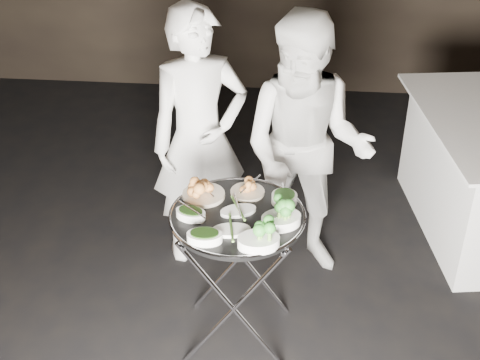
# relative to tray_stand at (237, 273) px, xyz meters

# --- Properties ---
(floor) EXTENTS (6.00, 7.00, 0.05)m
(floor) POSITION_rel_tray_stand_xyz_m (0.03, -0.15, -0.49)
(floor) COLOR black
(floor) RESTS_ON ground
(tray_stand) EXTENTS (0.56, 0.48, 0.83)m
(tray_stand) POSITION_rel_tray_stand_xyz_m (0.00, 0.00, 0.00)
(tray_stand) COLOR silver
(tray_stand) RESTS_ON floor
(serving_tray) EXTENTS (0.69, 0.69, 0.04)m
(serving_tray) POSITION_rel_tray_stand_xyz_m (0.00, 0.00, 0.37)
(serving_tray) COLOR black
(serving_tray) RESTS_ON tray_stand
(potato_plate_a) EXTENTS (0.22, 0.22, 0.08)m
(potato_plate_a) POSITION_rel_tray_stand_xyz_m (-0.19, 0.15, 0.41)
(potato_plate_a) COLOR beige
(potato_plate_a) RESTS_ON serving_tray
(potato_plate_b) EXTENTS (0.18, 0.18, 0.06)m
(potato_plate_b) POSITION_rel_tray_stand_xyz_m (0.04, 0.20, 0.40)
(potato_plate_b) COLOR beige
(potato_plate_b) RESTS_ON serving_tray
(greens_bowl) EXTENTS (0.13, 0.13, 0.08)m
(greens_bowl) POSITION_rel_tray_stand_xyz_m (0.23, 0.13, 0.41)
(greens_bowl) COLOR white
(greens_bowl) RESTS_ON serving_tray
(asparagus_plate_a) EXTENTS (0.21, 0.17, 0.04)m
(asparagus_plate_a) POSITION_rel_tray_stand_xyz_m (0.00, 0.02, 0.39)
(asparagus_plate_a) COLOR white
(asparagus_plate_a) RESTS_ON serving_tray
(asparagus_plate_b) EXTENTS (0.20, 0.14, 0.04)m
(asparagus_plate_b) POSITION_rel_tray_stand_xyz_m (-0.02, -0.15, 0.39)
(asparagus_plate_b) COLOR white
(asparagus_plate_b) RESTS_ON serving_tray
(spinach_bowl_a) EXTENTS (0.18, 0.14, 0.06)m
(spinach_bowl_a) POSITION_rel_tray_stand_xyz_m (-0.23, -0.05, 0.41)
(spinach_bowl_a) COLOR white
(spinach_bowl_a) RESTS_ON serving_tray
(spinach_bowl_b) EXTENTS (0.17, 0.12, 0.07)m
(spinach_bowl_b) POSITION_rel_tray_stand_xyz_m (-0.13, -0.23, 0.41)
(spinach_bowl_b) COLOR white
(spinach_bowl_b) RESTS_ON serving_tray
(broccoli_bowl_a) EXTENTS (0.24, 0.21, 0.08)m
(broccoli_bowl_a) POSITION_rel_tray_stand_xyz_m (0.22, -0.06, 0.41)
(broccoli_bowl_a) COLOR white
(broccoli_bowl_a) RESTS_ON serving_tray
(broccoli_bowl_b) EXTENTS (0.23, 0.18, 0.08)m
(broccoli_bowl_b) POSITION_rel_tray_stand_xyz_m (0.12, -0.24, 0.41)
(broccoli_bowl_b) COLOR white
(broccoli_bowl_b) RESTS_ON serving_tray
(serving_utensils) EXTENTS (0.59, 0.43, 0.01)m
(serving_utensils) POSITION_rel_tray_stand_xyz_m (0.02, 0.07, 0.43)
(serving_utensils) COLOR silver
(serving_utensils) RESTS_ON serving_tray
(waiter_left) EXTENTS (0.71, 0.61, 1.65)m
(waiter_left) POSITION_rel_tray_stand_xyz_m (-0.30, 0.78, 0.36)
(waiter_left) COLOR silver
(waiter_left) RESTS_ON floor
(waiter_right) EXTENTS (0.90, 0.76, 1.65)m
(waiter_right) POSITION_rel_tray_stand_xyz_m (0.34, 0.70, 0.36)
(waiter_right) COLOR silver
(waiter_right) RESTS_ON floor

